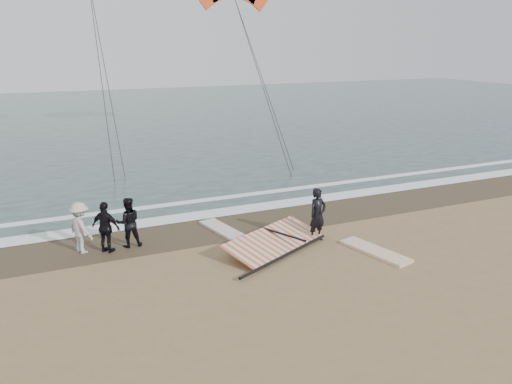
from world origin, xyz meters
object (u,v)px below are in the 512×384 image
board_cream (224,230)px  board_white (375,251)px  sail_rig (270,242)px  man_main (318,215)px

board_cream → board_white: bearing=-56.4°
board_white → sail_rig: sail_rig is taller
man_main → sail_rig: man_main is taller
board_white → board_cream: board_cream is taller
board_white → board_cream: 5.05m
sail_rig → board_cream: bearing=114.2°
man_main → board_cream: (-2.50, 1.93, -0.83)m
board_cream → sail_rig: bearing=-78.0°
man_main → board_white: man_main is taller
board_white → board_cream: bearing=122.1°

